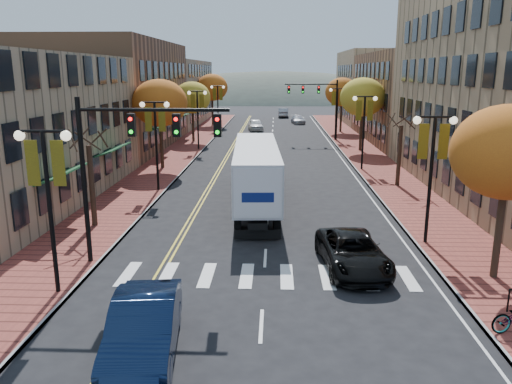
# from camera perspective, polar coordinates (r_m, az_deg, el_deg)

# --- Properties ---
(ground) EXTENTS (200.00, 200.00, 0.00)m
(ground) POSITION_cam_1_polar(r_m,az_deg,el_deg) (18.40, 0.79, -12.05)
(ground) COLOR black
(ground) RESTS_ON ground
(sidewalk_left) EXTENTS (4.00, 85.00, 0.15)m
(sidewalk_left) POSITION_cam_1_polar(r_m,az_deg,el_deg) (50.59, -8.52, 4.53)
(sidewalk_left) COLOR brown
(sidewalk_left) RESTS_ON ground
(sidewalk_right) EXTENTS (4.00, 85.00, 0.15)m
(sidewalk_right) POSITION_cam_1_polar(r_m,az_deg,el_deg) (50.44, 12.07, 4.36)
(sidewalk_right) COLOR brown
(sidewalk_right) RESTS_ON ground
(building_left_mid) EXTENTS (12.00, 24.00, 11.00)m
(building_left_mid) POSITION_cam_1_polar(r_m,az_deg,el_deg) (55.43, -16.33, 10.57)
(building_left_mid) COLOR brown
(building_left_mid) RESTS_ON ground
(building_left_far) EXTENTS (12.00, 26.00, 9.50)m
(building_left_far) POSITION_cam_1_polar(r_m,az_deg,el_deg) (79.57, -10.59, 11.13)
(building_left_far) COLOR #9E8966
(building_left_far) RESTS_ON ground
(building_right_mid) EXTENTS (15.00, 24.00, 10.00)m
(building_right_mid) POSITION_cam_1_polar(r_m,az_deg,el_deg) (61.38, 19.72, 10.11)
(building_right_mid) COLOR brown
(building_right_mid) RESTS_ON ground
(building_right_far) EXTENTS (15.00, 20.00, 11.00)m
(building_right_far) POSITION_cam_1_polar(r_m,az_deg,el_deg) (82.62, 15.22, 11.49)
(building_right_far) COLOR #9E8966
(building_right_far) RESTS_ON ground
(tree_left_a) EXTENTS (0.28, 0.28, 4.20)m
(tree_left_a) POSITION_cam_1_polar(r_m,az_deg,el_deg) (26.93, -18.25, 0.68)
(tree_left_a) COLOR #382619
(tree_left_a) RESTS_ON sidewalk_left
(tree_left_b) EXTENTS (4.48, 4.48, 7.21)m
(tree_left_b) POSITION_cam_1_polar(r_m,az_deg,el_deg) (41.72, -10.94, 9.95)
(tree_left_b) COLOR #382619
(tree_left_b) RESTS_ON sidewalk_left
(tree_left_c) EXTENTS (4.16, 4.16, 6.69)m
(tree_left_c) POSITION_cam_1_polar(r_m,az_deg,el_deg) (57.42, -7.30, 10.65)
(tree_left_c) COLOR #382619
(tree_left_c) RESTS_ON sidewalk_left
(tree_left_d) EXTENTS (4.61, 4.61, 7.42)m
(tree_left_d) POSITION_cam_1_polar(r_m,az_deg,el_deg) (75.20, -5.04, 11.81)
(tree_left_d) COLOR #382619
(tree_left_d) RESTS_ON sidewalk_left
(tree_right_a) EXTENTS (4.16, 4.16, 6.69)m
(tree_right_a) POSITION_cam_1_polar(r_m,az_deg,el_deg) (20.67, 26.87, 4.05)
(tree_right_a) COLOR #382619
(tree_right_a) RESTS_ON sidewalk_right
(tree_right_b) EXTENTS (0.28, 0.28, 4.20)m
(tree_right_b) POSITION_cam_1_polar(r_m,az_deg,el_deg) (36.08, 16.04, 4.00)
(tree_right_b) COLOR #382619
(tree_right_b) RESTS_ON sidewalk_right
(tree_right_c) EXTENTS (4.48, 4.48, 7.21)m
(tree_right_c) POSITION_cam_1_polar(r_m,az_deg,el_deg) (51.36, 12.09, 10.55)
(tree_right_c) COLOR #382619
(tree_right_c) RESTS_ON sidewalk_right
(tree_right_d) EXTENTS (4.35, 4.35, 7.00)m
(tree_right_d) POSITION_cam_1_polar(r_m,az_deg,el_deg) (67.18, 9.79, 11.19)
(tree_right_d) COLOR #382619
(tree_right_d) RESTS_ON sidewalk_right
(lamp_left_a) EXTENTS (1.96, 0.36, 6.05)m
(lamp_left_a) POSITION_cam_1_polar(r_m,az_deg,el_deg) (18.73, -22.77, 1.22)
(lamp_left_a) COLOR black
(lamp_left_a) RESTS_ON ground
(lamp_left_b) EXTENTS (1.96, 0.36, 6.05)m
(lamp_left_b) POSITION_cam_1_polar(r_m,az_deg,el_deg) (33.72, -11.41, 7.13)
(lamp_left_b) COLOR black
(lamp_left_b) RESTS_ON ground
(lamp_left_c) EXTENTS (1.96, 0.36, 6.05)m
(lamp_left_c) POSITION_cam_1_polar(r_m,az_deg,el_deg) (51.32, -6.71, 9.46)
(lamp_left_c) COLOR black
(lamp_left_c) RESTS_ON ground
(lamp_left_d) EXTENTS (1.96, 0.36, 6.05)m
(lamp_left_d) POSITION_cam_1_polar(r_m,az_deg,el_deg) (69.12, -4.39, 10.58)
(lamp_left_d) COLOR black
(lamp_left_d) RESTS_ON ground
(lamp_right_a) EXTENTS (1.96, 0.36, 6.05)m
(lamp_right_a) POSITION_cam_1_polar(r_m,az_deg,el_deg) (23.95, 19.51, 4.02)
(lamp_right_a) COLOR black
(lamp_right_a) RESTS_ON ground
(lamp_right_b) EXTENTS (1.96, 0.36, 6.05)m
(lamp_right_b) POSITION_cam_1_polar(r_m,az_deg,el_deg) (41.35, 12.25, 8.25)
(lamp_right_b) COLOR black
(lamp_right_b) RESTS_ON ground
(lamp_right_c) EXTENTS (1.96, 0.36, 6.05)m
(lamp_right_c) POSITION_cam_1_polar(r_m,az_deg,el_deg) (59.12, 9.28, 9.93)
(lamp_right_c) COLOR black
(lamp_right_c) RESTS_ON ground
(traffic_mast_near) EXTENTS (6.10, 0.35, 7.00)m
(traffic_mast_near) POSITION_cam_1_polar(r_m,az_deg,el_deg) (20.66, -14.36, 4.72)
(traffic_mast_near) COLOR black
(traffic_mast_near) RESTS_ON ground
(traffic_mast_far) EXTENTS (6.10, 0.34, 7.00)m
(traffic_mast_far) POSITION_cam_1_polar(r_m,az_deg,el_deg) (58.87, 7.32, 10.59)
(traffic_mast_far) COLOR black
(traffic_mast_far) RESTS_ON ground
(semi_truck) EXTENTS (3.15, 15.17, 3.77)m
(semi_truck) POSITION_cam_1_polar(r_m,az_deg,el_deg) (30.40, 0.01, 2.71)
(semi_truck) COLOR black
(semi_truck) RESTS_ON ground
(navy_sedan) EXTENTS (2.40, 5.36, 1.71)m
(navy_sedan) POSITION_cam_1_polar(r_m,az_deg,el_deg) (15.11, -12.69, -14.86)
(navy_sedan) COLOR #0D1A36
(navy_sedan) RESTS_ON ground
(black_suv) EXTENTS (2.89, 5.46, 1.46)m
(black_suv) POSITION_cam_1_polar(r_m,az_deg,el_deg) (21.04, 10.99, -6.76)
(black_suv) COLOR black
(black_suv) RESTS_ON ground
(car_far_white) EXTENTS (2.44, 4.89, 1.60)m
(car_far_white) POSITION_cam_1_polar(r_m,az_deg,el_deg) (68.87, -0.04, 7.69)
(car_far_white) COLOR white
(car_far_white) RESTS_ON ground
(car_far_silver) EXTENTS (2.31, 4.55, 1.26)m
(car_far_silver) POSITION_cam_1_polar(r_m,az_deg,el_deg) (78.36, 4.83, 8.25)
(car_far_silver) COLOR #AEAEB6
(car_far_silver) RESTS_ON ground
(car_far_oncoming) EXTENTS (1.82, 4.94, 1.62)m
(car_far_oncoming) POSITION_cam_1_polar(r_m,az_deg,el_deg) (89.39, 3.15, 9.06)
(car_far_oncoming) COLOR #96969D
(car_far_oncoming) RESTS_ON ground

